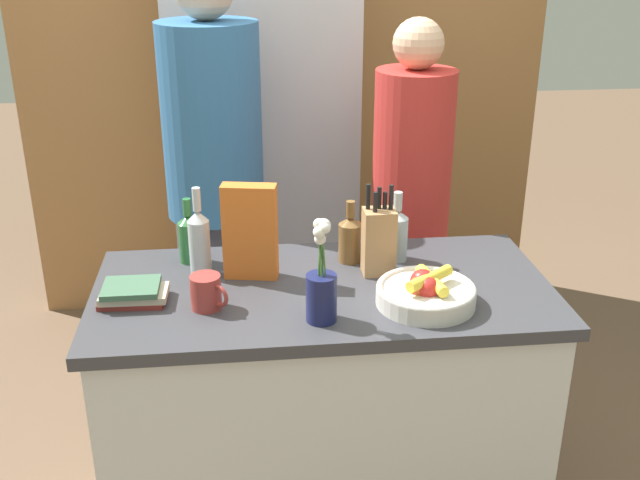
{
  "coord_description": "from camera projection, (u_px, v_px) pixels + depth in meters",
  "views": [
    {
      "loc": [
        -0.24,
        -2.07,
        1.93
      ],
      "look_at": [
        0.0,
        0.09,
        1.02
      ],
      "focal_mm": 42.0,
      "sensor_mm": 36.0,
      "label": 1
    }
  ],
  "objects": [
    {
      "name": "kitchen_island",
      "position": [
        323.0,
        406.0,
        2.5
      ],
      "size": [
        1.42,
        0.7,
        0.9
      ],
      "color": "silver",
      "rests_on": "ground_plane"
    },
    {
      "name": "back_wall_wood",
      "position": [
        284.0,
        62.0,
        3.75
      ],
      "size": [
        2.62,
        0.12,
        2.6
      ],
      "color": "#9E6B3D",
      "rests_on": "ground_plane"
    },
    {
      "name": "refrigerator",
      "position": [
        264.0,
        147.0,
        3.54
      ],
      "size": [
        0.83,
        0.62,
        1.93
      ],
      "color": "#B7B7BC",
      "rests_on": "ground_plane"
    },
    {
      "name": "fruit_bowl",
      "position": [
        426.0,
        292.0,
        2.2
      ],
      "size": [
        0.29,
        0.29,
        0.11
      ],
      "color": "silver",
      "rests_on": "kitchen_island"
    },
    {
      "name": "knife_block",
      "position": [
        379.0,
        240.0,
        2.38
      ],
      "size": [
        0.1,
        0.09,
        0.3
      ],
      "color": "#A87A4C",
      "rests_on": "kitchen_island"
    },
    {
      "name": "flower_vase",
      "position": [
        321.0,
        287.0,
        2.09
      ],
      "size": [
        0.09,
        0.09,
        0.31
      ],
      "color": "#191E4C",
      "rests_on": "kitchen_island"
    },
    {
      "name": "cereal_box",
      "position": [
        250.0,
        232.0,
        2.33
      ],
      "size": [
        0.18,
        0.09,
        0.31
      ],
      "color": "orange",
      "rests_on": "kitchen_island"
    },
    {
      "name": "coffee_mug",
      "position": [
        207.0,
        292.0,
        2.18
      ],
      "size": [
        0.11,
        0.11,
        0.1
      ],
      "color": "#99332D",
      "rests_on": "kitchen_island"
    },
    {
      "name": "book_stack",
      "position": [
        133.0,
        293.0,
        2.22
      ],
      "size": [
        0.2,
        0.14,
        0.05
      ],
      "color": "maroon",
      "rests_on": "kitchen_island"
    },
    {
      "name": "bottle_oil",
      "position": [
        189.0,
        237.0,
        2.47
      ],
      "size": [
        0.07,
        0.07,
        0.22
      ],
      "color": "#286633",
      "rests_on": "kitchen_island"
    },
    {
      "name": "bottle_vinegar",
      "position": [
        350.0,
        238.0,
        2.47
      ],
      "size": [
        0.08,
        0.08,
        0.21
      ],
      "color": "brown",
      "rests_on": "kitchen_island"
    },
    {
      "name": "bottle_wine",
      "position": [
        199.0,
        240.0,
        2.37
      ],
      "size": [
        0.07,
        0.07,
        0.29
      ],
      "color": "#B2BCC1",
      "rests_on": "kitchen_island"
    },
    {
      "name": "bottle_water",
      "position": [
        397.0,
        233.0,
        2.48
      ],
      "size": [
        0.07,
        0.07,
        0.24
      ],
      "color": "#B2BCC1",
      "rests_on": "kitchen_island"
    },
    {
      "name": "person_at_sink",
      "position": [
        215.0,
        177.0,
        2.91
      ],
      "size": [
        0.38,
        0.38,
        1.83
      ],
      "rotation": [
        0.0,
        0.0,
        -0.01
      ],
      "color": "#383842",
      "rests_on": "ground_plane"
    },
    {
      "name": "person_in_blue",
      "position": [
        411.0,
        201.0,
        2.97
      ],
      "size": [
        0.31,
        0.31,
        1.63
      ],
      "rotation": [
        0.0,
        0.0,
        0.11
      ],
      "color": "#383842",
      "rests_on": "ground_plane"
    }
  ]
}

